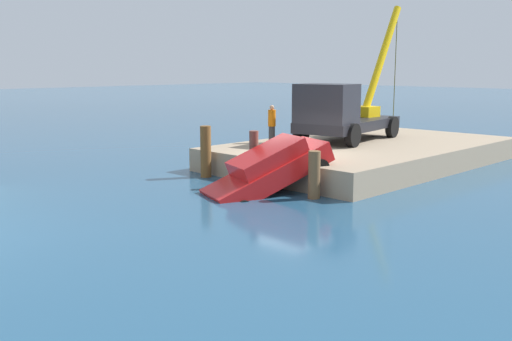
% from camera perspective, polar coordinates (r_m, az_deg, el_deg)
% --- Properties ---
extents(ground, '(200.00, 200.00, 0.00)m').
position_cam_1_polar(ground, '(23.08, 3.67, -0.72)').
color(ground, navy).
extents(dock, '(13.41, 8.22, 0.95)m').
position_cam_1_polar(dock, '(26.81, 10.48, 1.66)').
color(dock, gray).
rests_on(dock, ground).
extents(crane_truck, '(8.45, 3.63, 6.38)m').
position_cam_1_polar(crane_truck, '(26.77, 8.29, 5.57)').
color(crane_truck, black).
rests_on(crane_truck, dock).
extents(dock_worker, '(0.34, 0.34, 1.66)m').
position_cam_1_polar(dock_worker, '(26.22, 1.54, 4.54)').
color(dock_worker, '#3C3C3C').
rests_on(dock_worker, dock).
extents(salvaged_car, '(4.69, 3.25, 2.63)m').
position_cam_1_polar(salvaged_car, '(20.27, 1.07, -0.02)').
color(salvaged_car, red).
rests_on(salvaged_car, ground).
extents(piling_near, '(0.42, 0.42, 2.01)m').
position_cam_1_polar(piling_near, '(23.17, -4.86, 1.83)').
color(piling_near, brown).
rests_on(piling_near, ground).
extents(piling_mid, '(0.33, 0.33, 2.02)m').
position_cam_1_polar(piling_mid, '(21.24, -0.21, 1.13)').
color(piling_mid, brown).
rests_on(piling_mid, ground).
extents(piling_far, '(0.40, 0.40, 1.57)m').
position_cam_1_polar(piling_far, '(19.42, 5.62, -0.42)').
color(piling_far, brown).
rests_on(piling_far, ground).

